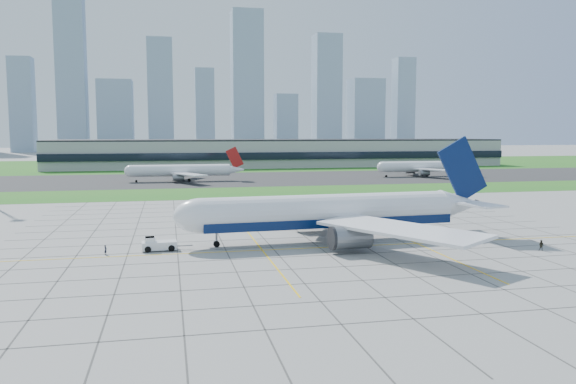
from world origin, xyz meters
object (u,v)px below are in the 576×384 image
object	(u,v)px
pushback_tug	(158,244)
crew_near	(106,250)
airliner	(331,213)
distant_jet_2	(420,167)
crew_far	(541,245)
distant_jet_1	(182,170)

from	to	relation	value
pushback_tug	crew_near	bearing A→B (deg)	-171.16
airliner	distant_jet_2	world-z (taller)	airliner
airliner	crew_near	world-z (taller)	airliner
pushback_tug	crew_far	distance (m)	64.52
distant_jet_1	distant_jet_2	xyz separation A→B (m)	(105.94, 4.49, -0.00)
crew_near	crew_far	distance (m)	72.23
airliner	crew_near	distance (m)	39.54
crew_far	distant_jet_1	distance (m)	159.10
crew_far	distant_jet_2	xyz separation A→B (m)	(50.33, 153.51, 3.58)
airliner	crew_near	size ratio (longest dim) A/B	38.93
airliner	distant_jet_1	distance (m)	135.58
distant_jet_1	crew_far	bearing A→B (deg)	-69.53
pushback_tug	distant_jet_1	xyz separation A→B (m)	(7.44, 135.36, 3.45)
airliner	pushback_tug	size ratio (longest dim) A/B	7.23
distant_jet_2	pushback_tug	bearing A→B (deg)	-129.03
pushback_tug	crew_near	world-z (taller)	pushback_tug
crew_near	distant_jet_2	bearing A→B (deg)	-20.43
crew_far	distant_jet_1	world-z (taller)	distant_jet_1
distant_jet_2	crew_near	bearing A→B (deg)	-130.65
pushback_tug	crew_far	world-z (taller)	pushback_tug
distant_jet_1	distant_jet_2	size ratio (longest dim) A/B	1.06
pushback_tug	crew_far	xyz separation A→B (m)	(63.05, -13.65, -0.14)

